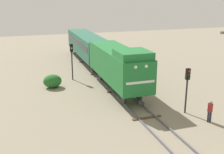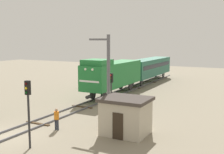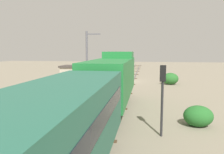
# 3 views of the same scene
# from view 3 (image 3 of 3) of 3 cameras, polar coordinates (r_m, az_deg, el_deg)

# --- Properties ---
(ground_plane) EXTENTS (118.77, 118.77, 0.00)m
(ground_plane) POSITION_cam_3_polar(r_m,az_deg,el_deg) (34.61, 4.38, -1.14)
(ground_plane) COLOR gray
(railway_track) EXTENTS (2.40, 79.18, 0.16)m
(railway_track) POSITION_cam_3_polar(r_m,az_deg,el_deg) (34.60, 4.38, -1.02)
(railway_track) COLOR #595960
(railway_track) RESTS_ON ground
(locomotive) EXTENTS (2.90, 11.60, 4.60)m
(locomotive) POSITION_cam_3_polar(r_m,az_deg,el_deg) (17.83, 0.22, 0.17)
(locomotive) COLOR #1E7233
(locomotive) RESTS_ON railway_track
(traffic_signal_near) EXTENTS (0.32, 0.34, 4.40)m
(traffic_signal_near) POSITION_cam_3_polar(r_m,az_deg,el_deg) (35.63, -0.60, 4.04)
(traffic_signal_near) COLOR #262628
(traffic_signal_near) RESTS_ON ground
(traffic_signal_mid) EXTENTS (0.32, 0.34, 3.73)m
(traffic_signal_mid) POSITION_cam_3_polar(r_m,az_deg,el_deg) (25.10, -5.14, 1.75)
(traffic_signal_mid) COLOR #262628
(traffic_signal_mid) RESTS_ON ground
(traffic_signal_far) EXTENTS (0.32, 0.34, 4.08)m
(traffic_signal_far) POSITION_cam_3_polar(r_m,az_deg,el_deg) (12.52, 13.05, -2.64)
(traffic_signal_far) COLOR #262628
(traffic_signal_far) RESTS_ON ground
(worker_near_track) EXTENTS (0.38, 0.38, 1.70)m
(worker_near_track) POSITION_cam_3_polar(r_m,az_deg,el_deg) (32.02, -0.29, 0.01)
(worker_near_track) COLOR #262B38
(worker_near_track) RESTS_ON ground
(worker_by_signal) EXTENTS (0.38, 0.38, 1.70)m
(worker_by_signal) POSITION_cam_3_polar(r_m,az_deg,el_deg) (27.44, -5.70, -1.20)
(worker_by_signal) COLOR #262B38
(worker_by_signal) RESTS_ON ground
(catenary_mast) EXTENTS (1.94, 0.28, 7.35)m
(catenary_mast) POSITION_cam_3_polar(r_m,az_deg,el_deg) (28.80, -6.44, 5.02)
(catenary_mast) COLOR #595960
(catenary_mast) RESTS_ON ground
(relay_hut) EXTENTS (3.50, 2.90, 2.74)m
(relay_hut) POSITION_cam_3_polar(r_m,az_deg,el_deg) (31.63, -9.92, 0.54)
(relay_hut) COLOR #B2A893
(relay_hut) RESTS_ON ground
(bush_near) EXTENTS (1.87, 1.53, 1.36)m
(bush_near) POSITION_cam_3_polar(r_m,az_deg,el_deg) (15.34, 21.60, -9.46)
(bush_near) COLOR #236226
(bush_near) RESTS_ON ground
(bush_mid) EXTENTS (2.29, 1.88, 1.67)m
(bush_mid) POSITION_cam_3_polar(r_m,az_deg,el_deg) (32.43, 14.98, -0.43)
(bush_mid) COLOR #266026
(bush_mid) RESTS_ON ground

